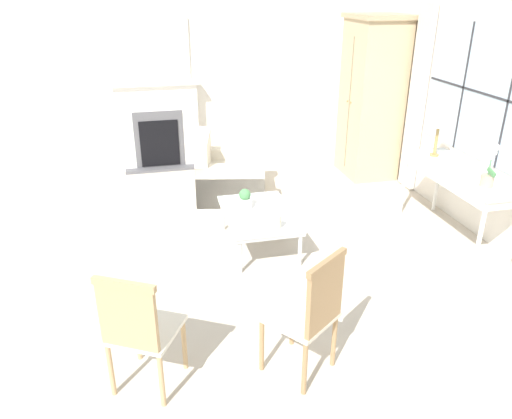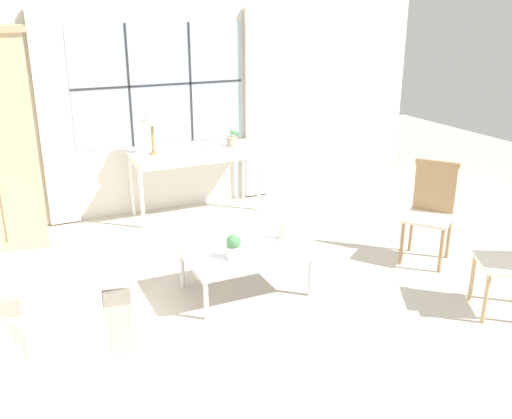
{
  "view_description": "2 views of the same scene",
  "coord_description": "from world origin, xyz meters",
  "px_view_note": "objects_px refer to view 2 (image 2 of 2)",
  "views": [
    {
      "loc": [
        4.68,
        -0.65,
        2.63
      ],
      "look_at": [
        0.33,
        0.38,
        0.61
      ],
      "focal_mm": 35.0,
      "sensor_mm": 36.0,
      "label": 1
    },
    {
      "loc": [
        -1.87,
        -3.73,
        2.45
      ],
      "look_at": [
        0.0,
        0.29,
        0.85
      ],
      "focal_mm": 40.0,
      "sensor_mm": 36.0,
      "label": 2
    }
  ],
  "objects_px": {
    "side_chair_wooden": "(431,206)",
    "coffee_table": "(245,254)",
    "potted_plant_small": "(234,246)",
    "pillar_candle": "(283,232)",
    "potted_orchid": "(231,133)",
    "armchair_upholstered": "(70,302)",
    "console_table": "(195,156)",
    "table_lamp": "(151,116)"
  },
  "relations": [
    {
      "from": "side_chair_wooden",
      "to": "coffee_table",
      "type": "bearing_deg",
      "value": 176.94
    },
    {
      "from": "potted_plant_small",
      "to": "pillar_candle",
      "type": "xyz_separation_m",
      "value": [
        0.58,
        0.2,
        -0.04
      ]
    },
    {
      "from": "side_chair_wooden",
      "to": "pillar_candle",
      "type": "xyz_separation_m",
      "value": [
        -1.56,
        0.19,
        -0.09
      ]
    },
    {
      "from": "side_chair_wooden",
      "to": "pillar_candle",
      "type": "distance_m",
      "value": 1.58
    },
    {
      "from": "potted_orchid",
      "to": "side_chair_wooden",
      "type": "xyz_separation_m",
      "value": [
        1.22,
        -2.23,
        -0.4
      ]
    },
    {
      "from": "armchair_upholstered",
      "to": "side_chair_wooden",
      "type": "xyz_separation_m",
      "value": [
        3.51,
        -0.05,
        0.29
      ]
    },
    {
      "from": "console_table",
      "to": "potted_plant_small",
      "type": "xyz_separation_m",
      "value": [
        -0.46,
        -2.29,
        -0.21
      ]
    },
    {
      "from": "potted_orchid",
      "to": "potted_plant_small",
      "type": "bearing_deg",
      "value": -112.26
    },
    {
      "from": "side_chair_wooden",
      "to": "potted_plant_small",
      "type": "relative_size",
      "value": 4.7
    },
    {
      "from": "console_table",
      "to": "potted_plant_small",
      "type": "distance_m",
      "value": 2.34
    },
    {
      "from": "coffee_table",
      "to": "pillar_candle",
      "type": "bearing_deg",
      "value": 11.01
    },
    {
      "from": "coffee_table",
      "to": "pillar_candle",
      "type": "relative_size",
      "value": 6.82
    },
    {
      "from": "potted_plant_small",
      "to": "pillar_candle",
      "type": "relative_size",
      "value": 1.35
    },
    {
      "from": "armchair_upholstered",
      "to": "pillar_candle",
      "type": "relative_size",
      "value": 6.93
    },
    {
      "from": "table_lamp",
      "to": "potted_orchid",
      "type": "distance_m",
      "value": 1.02
    },
    {
      "from": "coffee_table",
      "to": "potted_plant_small",
      "type": "distance_m",
      "value": 0.25
    },
    {
      "from": "console_table",
      "to": "armchair_upholstered",
      "type": "distance_m",
      "value": 2.92
    },
    {
      "from": "table_lamp",
      "to": "potted_plant_small",
      "type": "relative_size",
      "value": 2.64
    },
    {
      "from": "side_chair_wooden",
      "to": "pillar_candle",
      "type": "bearing_deg",
      "value": 173.16
    },
    {
      "from": "armchair_upholstered",
      "to": "table_lamp",
      "type": "bearing_deg",
      "value": 59.32
    },
    {
      "from": "console_table",
      "to": "armchair_upholstered",
      "type": "bearing_deg",
      "value": -129.26
    },
    {
      "from": "console_table",
      "to": "potted_orchid",
      "type": "distance_m",
      "value": 0.52
    },
    {
      "from": "potted_orchid",
      "to": "table_lamp",
      "type": "bearing_deg",
      "value": 178.85
    },
    {
      "from": "table_lamp",
      "to": "coffee_table",
      "type": "xyz_separation_m",
      "value": [
        0.21,
        -2.15,
        -0.88
      ]
    },
    {
      "from": "potted_orchid",
      "to": "potted_plant_small",
      "type": "xyz_separation_m",
      "value": [
        -0.92,
        -2.24,
        -0.45
      ]
    },
    {
      "from": "pillar_candle",
      "to": "potted_plant_small",
      "type": "bearing_deg",
      "value": -161.03
    },
    {
      "from": "armchair_upholstered",
      "to": "coffee_table",
      "type": "height_order",
      "value": "armchair_upholstered"
    },
    {
      "from": "side_chair_wooden",
      "to": "potted_plant_small",
      "type": "height_order",
      "value": "side_chair_wooden"
    },
    {
      "from": "coffee_table",
      "to": "potted_plant_small",
      "type": "bearing_deg",
      "value": -143.59
    },
    {
      "from": "side_chair_wooden",
      "to": "coffee_table",
      "type": "height_order",
      "value": "side_chair_wooden"
    },
    {
      "from": "potted_orchid",
      "to": "armchair_upholstered",
      "type": "height_order",
      "value": "potted_orchid"
    },
    {
      "from": "table_lamp",
      "to": "armchair_upholstered",
      "type": "xyz_separation_m",
      "value": [
        -1.31,
        -2.21,
        -0.98
      ]
    },
    {
      "from": "potted_orchid",
      "to": "armchair_upholstered",
      "type": "bearing_deg",
      "value": -136.25
    },
    {
      "from": "console_table",
      "to": "potted_orchid",
      "type": "xyz_separation_m",
      "value": [
        0.46,
        -0.04,
        0.24
      ]
    },
    {
      "from": "console_table",
      "to": "potted_orchid",
      "type": "height_order",
      "value": "potted_orchid"
    },
    {
      "from": "table_lamp",
      "to": "pillar_candle",
      "type": "relative_size",
      "value": 3.55
    },
    {
      "from": "table_lamp",
      "to": "side_chair_wooden",
      "type": "xyz_separation_m",
      "value": [
        2.2,
        -2.25,
        -0.69
      ]
    },
    {
      "from": "armchair_upholstered",
      "to": "pillar_candle",
      "type": "bearing_deg",
      "value": 4.12
    },
    {
      "from": "table_lamp",
      "to": "coffee_table",
      "type": "bearing_deg",
      "value": -84.3
    },
    {
      "from": "console_table",
      "to": "potted_orchid",
      "type": "relative_size",
      "value": 3.56
    },
    {
      "from": "armchair_upholstered",
      "to": "potted_plant_small",
      "type": "height_order",
      "value": "armchair_upholstered"
    },
    {
      "from": "console_table",
      "to": "table_lamp",
      "type": "distance_m",
      "value": 0.74
    }
  ]
}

